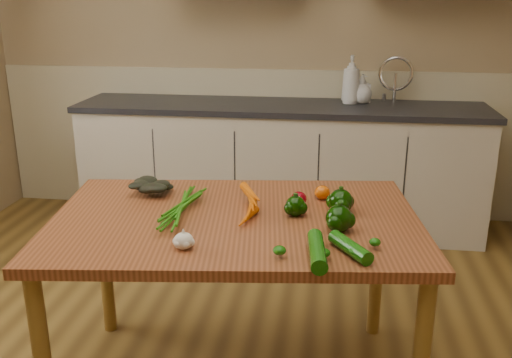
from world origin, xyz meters
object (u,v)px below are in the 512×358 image
at_px(table, 235,237).
at_px(zucchini_b, 317,251).
at_px(tomato_b, 322,193).
at_px(leafy_greens, 152,184).
at_px(soap_bottle_b, 363,88).
at_px(zucchini_a, 350,247).
at_px(soap_bottle_c, 362,90).
at_px(pepper_b, 341,202).
at_px(pepper_a, 295,206).
at_px(tomato_c, 344,200).
at_px(soap_bottle_a, 351,80).
at_px(pepper_c, 339,219).
at_px(carrot_bunch, 229,204).
at_px(garlic_bulb, 184,241).
at_px(tomato_a, 299,199).

relative_size(table, zucchini_b, 6.19).
bearing_deg(tomato_b, leafy_greens, -176.56).
bearing_deg(soap_bottle_b, zucchini_a, 73.70).
height_order(soap_bottle_c, pepper_b, soap_bottle_c).
height_order(pepper_a, tomato_c, pepper_a).
bearing_deg(table, zucchini_a, -39.32).
bearing_deg(soap_bottle_c, table, 155.72).
height_order(soap_bottle_a, tomato_b, soap_bottle_a).
relative_size(pepper_c, tomato_b, 1.49).
distance_m(table, carrot_bunch, 0.14).
height_order(garlic_bulb, tomato_b, tomato_b).
distance_m(pepper_a, pepper_c, 0.22).
distance_m(soap_bottle_a, soap_bottle_c, 0.11).
relative_size(pepper_b, zucchini_b, 0.39).
bearing_deg(soap_bottle_b, tomato_b, 69.16).
xyz_separation_m(soap_bottle_a, tomato_c, (-0.06, -1.75, -0.25)).
bearing_deg(leafy_greens, pepper_c, -20.00).
xyz_separation_m(tomato_a, zucchini_b, (0.09, -0.50, -0.00)).
bearing_deg(soap_bottle_b, leafy_greens, 47.95).
bearing_deg(zucchini_b, table, 135.01).
bearing_deg(soap_bottle_a, table, 80.45).
distance_m(tomato_b, zucchini_a, 0.55).
bearing_deg(garlic_bulb, zucchini_b, -2.19).
xyz_separation_m(garlic_bulb, tomato_c, (0.56, 0.49, 0.00)).
bearing_deg(garlic_bulb, pepper_a, 44.89).
xyz_separation_m(carrot_bunch, tomato_a, (0.28, 0.12, -0.01)).
height_order(table, carrot_bunch, carrot_bunch).
height_order(soap_bottle_a, zucchini_b, soap_bottle_a).
distance_m(table, tomato_c, 0.48).
bearing_deg(zucchini_b, pepper_c, 73.52).
distance_m(soap_bottle_b, pepper_b, 1.89).
xyz_separation_m(pepper_b, tomato_c, (0.02, 0.07, -0.02)).
relative_size(zucchini_a, zucchini_b, 0.81).
distance_m(soap_bottle_a, pepper_a, 1.91).
relative_size(table, zucchini_a, 7.62).
bearing_deg(soap_bottle_c, tomato_c, 167.62).
relative_size(soap_bottle_a, pepper_c, 3.27).
bearing_deg(tomato_b, soap_bottle_c, 82.41).
bearing_deg(pepper_b, soap_bottle_c, 85.38).
xyz_separation_m(table, zucchini_a, (0.45, -0.29, 0.11)).
xyz_separation_m(pepper_a, tomato_c, (0.19, 0.13, -0.01)).
height_order(soap_bottle_b, garlic_bulb, soap_bottle_b).
bearing_deg(tomato_a, pepper_b, -20.41).
xyz_separation_m(table, carrot_bunch, (-0.03, 0.05, 0.12)).
bearing_deg(pepper_c, tomato_b, 101.44).
distance_m(leafy_greens, pepper_c, 0.87).
bearing_deg(soap_bottle_a, soap_bottle_b, -142.47).
height_order(pepper_b, tomato_b, pepper_b).
xyz_separation_m(tomato_a, zucchini_a, (0.20, -0.45, -0.01)).
height_order(carrot_bunch, tomato_a, carrot_bunch).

